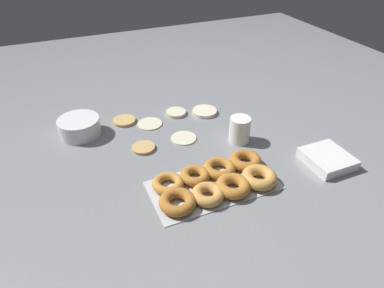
% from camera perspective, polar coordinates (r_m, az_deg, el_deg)
% --- Properties ---
extents(ground_plane, '(3.00, 3.00, 0.00)m').
position_cam_1_polar(ground_plane, '(1.31, -0.87, 0.20)').
color(ground_plane, gray).
extents(pancake_0, '(0.09, 0.09, 0.01)m').
position_cam_1_polar(pancake_0, '(1.50, -2.69, 5.25)').
color(pancake_0, beige).
rests_on(pancake_0, ground_plane).
extents(pancake_1, '(0.11, 0.11, 0.01)m').
position_cam_1_polar(pancake_1, '(1.51, 2.11, 5.42)').
color(pancake_1, beige).
rests_on(pancake_1, ground_plane).
extents(pancake_2, '(0.09, 0.09, 0.01)m').
position_cam_1_polar(pancake_2, '(1.47, -11.21, 3.83)').
color(pancake_2, tan).
rests_on(pancake_2, ground_plane).
extents(pancake_3, '(0.09, 0.09, 0.01)m').
position_cam_1_polar(pancake_3, '(1.29, -8.10, -0.61)').
color(pancake_3, tan).
rests_on(pancake_3, ground_plane).
extents(pancake_4, '(0.10, 0.10, 0.01)m').
position_cam_1_polar(pancake_4, '(1.44, -7.07, 3.45)').
color(pancake_4, beige).
rests_on(pancake_4, ground_plane).
extents(pancake_5, '(0.10, 0.10, 0.01)m').
position_cam_1_polar(pancake_5, '(1.34, -1.50, 1.06)').
color(pancake_5, beige).
rests_on(pancake_5, ground_plane).
extents(donut_tray, '(0.41, 0.21, 0.04)m').
position_cam_1_polar(donut_tray, '(1.11, 4.24, -6.16)').
color(donut_tray, silver).
rests_on(donut_tray, ground_plane).
extents(batter_bowl, '(0.16, 0.16, 0.07)m').
position_cam_1_polar(batter_bowl, '(1.42, -18.25, 2.72)').
color(batter_bowl, white).
rests_on(batter_bowl, ground_plane).
extents(container_stack, '(0.15, 0.16, 0.04)m').
position_cam_1_polar(container_stack, '(1.29, 21.62, -2.33)').
color(container_stack, white).
rests_on(container_stack, ground_plane).
extents(paper_cup, '(0.08, 0.08, 0.10)m').
position_cam_1_polar(paper_cup, '(1.31, 7.94, 2.36)').
color(paper_cup, white).
rests_on(paper_cup, ground_plane).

